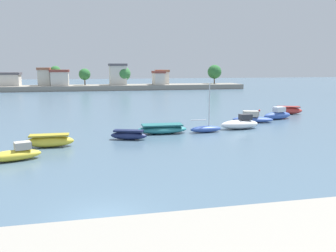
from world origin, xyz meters
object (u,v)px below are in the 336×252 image
moored_boat_2 (49,141)px  moored_boat_7 (252,118)px  moored_boat_3 (129,135)px  moored_boat_6 (240,124)px  moored_boat_4 (162,129)px  mooring_buoy_0 (259,110)px  moored_boat_1 (14,154)px  moored_boat_8 (278,115)px  moored_boat_9 (288,110)px  moored_boat_5 (206,129)px

moored_boat_2 → moored_boat_7: bearing=21.7°
moored_boat_3 → moored_boat_6: moored_boat_6 is taller
moored_boat_2 → moored_boat_3: size_ratio=1.13×
moored_boat_2 → moored_boat_4: size_ratio=0.78×
mooring_buoy_0 → moored_boat_3: bearing=-142.1°
moored_boat_1 → moored_boat_2: size_ratio=1.02×
moored_boat_3 → moored_boat_4: 4.60m
moored_boat_3 → moored_boat_8: 23.41m
moored_boat_7 → moored_boat_9: moored_boat_7 is taller
moored_boat_4 → moored_boat_7: moored_boat_7 is taller
moored_boat_1 → moored_boat_6: (22.73, 9.44, 0.10)m
moored_boat_2 → mooring_buoy_0: bearing=33.7°
moored_boat_1 → moored_boat_7: bearing=9.5°
moored_boat_3 → moored_boat_4: (3.89, 2.45, 0.03)m
moored_boat_6 → moored_boat_9: 16.38m
moored_boat_2 → moored_boat_7: size_ratio=0.78×
moored_boat_3 → moored_boat_8: moored_boat_8 is taller
moored_boat_5 → moored_boat_8: 14.68m
mooring_buoy_0 → moored_boat_4: bearing=-141.1°
moored_boat_3 → mooring_buoy_0: (23.22, 18.07, -0.31)m
moored_boat_3 → moored_boat_5: size_ratio=0.70×
moored_boat_4 → mooring_buoy_0: size_ratio=18.88×
moored_boat_6 → moored_boat_7: moored_boat_6 is taller
moored_boat_2 → moored_boat_4: bearing=21.3°
moored_boat_3 → moored_boat_5: moored_boat_5 is taller
moored_boat_8 → moored_boat_9: moored_boat_8 is taller
moored_boat_3 → moored_boat_7: bearing=44.3°
moored_boat_4 → moored_boat_5: (4.82, -0.39, -0.08)m
moored_boat_7 → mooring_buoy_0: 12.28m
moored_boat_4 → moored_boat_9: 24.71m
moored_boat_3 → moored_boat_6: bearing=34.1°
moored_boat_5 → moored_boat_4: bearing=172.0°
moored_boat_5 → moored_boat_6: moored_boat_5 is taller
moored_boat_4 → moored_boat_9: moored_boat_9 is taller
moored_boat_3 → moored_boat_9: bearing=48.3°
moored_boat_1 → moored_boat_6: moored_boat_6 is taller
moored_boat_4 → moored_boat_9: size_ratio=1.27×
moored_boat_1 → moored_boat_7: (26.33, 13.69, 0.01)m
moored_boat_6 → moored_boat_7: size_ratio=0.87×
moored_boat_8 → moored_boat_5: bearing=-164.1°
moored_boat_1 → mooring_buoy_0: size_ratio=15.00×
moored_boat_1 → moored_boat_7: 29.68m
moored_boat_2 → moored_boat_9: size_ratio=0.99×
moored_boat_6 → moored_boat_8: (8.19, 6.02, 0.03)m
moored_boat_4 → moored_boat_5: 4.84m
moored_boat_1 → moored_boat_3: moored_boat_1 is taller
moored_boat_1 → moored_boat_7: size_ratio=0.79×
moored_boat_8 → moored_boat_6: bearing=-157.4°
moored_boat_1 → moored_boat_6: 24.61m
moored_boat_6 → moored_boat_7: (3.60, 4.25, -0.09)m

